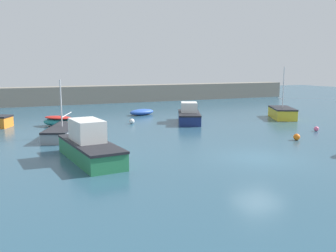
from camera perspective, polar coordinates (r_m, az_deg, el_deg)
ground_plane at (r=20.23m, az=13.67°, el=-5.04°), size 120.00×120.00×0.20m
harbor_breakwater at (r=50.27m, az=-10.16°, el=4.79°), size 57.05×2.96×2.24m
sailboat_twin_hulled at (r=26.13m, az=-15.80°, el=-0.86°), size 3.33×5.34×3.89m
motorboat_grey_hull at (r=32.00m, az=3.23°, el=1.67°), size 3.62×5.04×1.71m
motorboat_with_cabin at (r=19.54m, az=-11.89°, el=-2.95°), size 2.35×5.99×2.05m
rowboat_blue_near at (r=37.04m, az=-4.02°, el=2.14°), size 2.94×2.00×0.60m
rowboat_with_red_cover at (r=31.20m, az=-16.40°, el=0.71°), size 2.89×2.94×0.82m
sailboat_short_mast at (r=36.08m, az=17.00°, el=1.93°), size 3.50×4.46×4.74m
mooring_buoy_orange at (r=25.68m, az=19.02°, el=-1.59°), size 0.43×0.43×0.43m
mooring_buoy_pink at (r=29.77m, az=21.67°, el=-0.40°), size 0.36×0.36×0.36m
mooring_buoy_white at (r=31.36m, az=-5.54°, el=0.72°), size 0.44×0.44×0.44m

